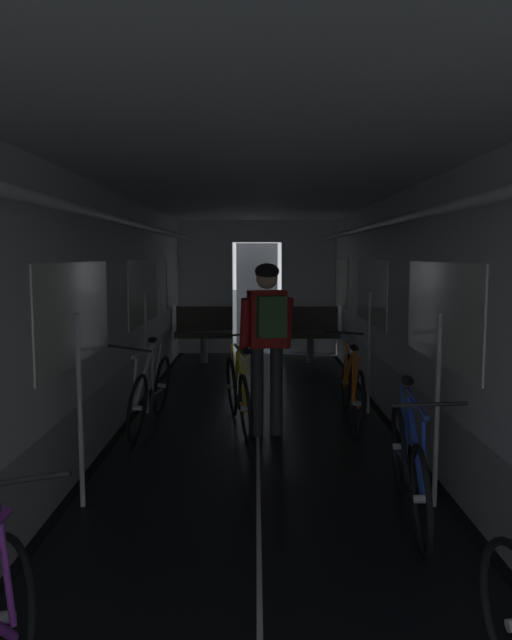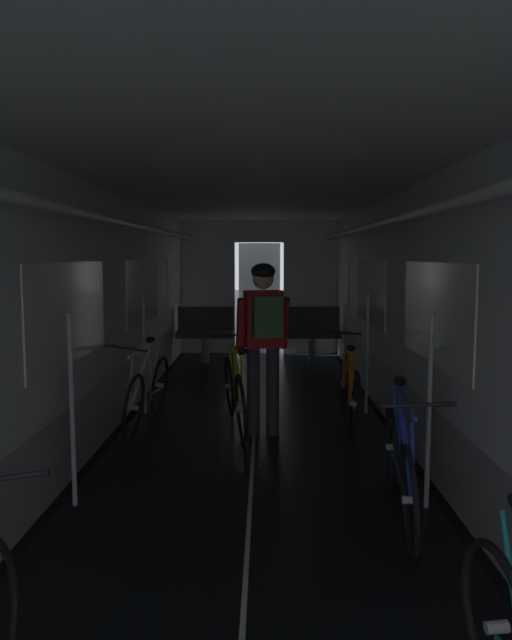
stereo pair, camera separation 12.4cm
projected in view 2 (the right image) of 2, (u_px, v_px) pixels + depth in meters
The scene contains 8 objects.
train_car_shell at pixel (254, 267), 5.67m from camera, with size 3.14×12.34×2.57m.
bench_seat_far_left at pixel (205, 329), 10.25m from camera, with size 0.98×0.51×0.95m.
bench_seat_far_right at pixel (311, 329), 10.23m from camera, with size 0.98×0.51×0.95m.
bicycle_blue at pixel (400, 463), 4.15m from camera, with size 0.44×1.69×0.94m.
bicycle_orange at pixel (349, 388), 6.50m from camera, with size 0.44×1.69×0.95m.
bicycle_white at pixel (147, 391), 6.38m from camera, with size 0.45×1.69×0.95m.
person_cyclist_aisle at pixel (264, 330), 5.96m from camera, with size 0.56×0.45×1.73m.
bicycle_yellow_in_aisle at pixel (235, 392), 6.31m from camera, with size 0.44×1.68×0.95m.
Camera 2 is at (0.10, -2.09, 1.80)m, focal length 33.87 mm.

